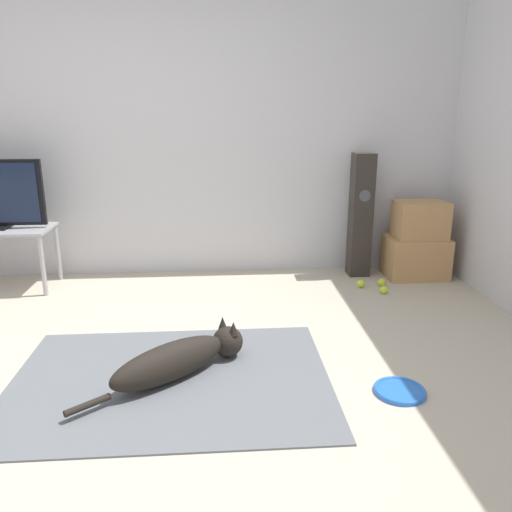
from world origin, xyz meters
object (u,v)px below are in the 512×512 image
object	(u,v)px
dog	(181,358)
tennis_ball_by_boxes	(382,282)
cardboard_box_lower	(416,257)
cardboard_box_upper	(420,220)
floor_speaker	(361,216)
frisbee	(400,391)
tennis_ball_near_speaker	(384,290)
tennis_ball_loose_on_carpet	(361,284)

from	to	relation	value
dog	tennis_ball_by_boxes	xyz separation A→B (m)	(1.59, 1.39, -0.08)
cardboard_box_lower	cardboard_box_upper	xyz separation A→B (m)	(0.01, -0.01, 0.34)
floor_speaker	dog	bearing A→B (deg)	-130.41
frisbee	cardboard_box_lower	bearing A→B (deg)	66.83
frisbee	cardboard_box_upper	size ratio (longest dim) A/B	0.63
tennis_ball_near_speaker	frisbee	bearing A→B (deg)	-104.92
tennis_ball_near_speaker	tennis_ball_loose_on_carpet	size ratio (longest dim) A/B	1.00
tennis_ball_near_speaker	tennis_ball_loose_on_carpet	world-z (taller)	same
cardboard_box_lower	tennis_ball_loose_on_carpet	world-z (taller)	cardboard_box_lower
frisbee	cardboard_box_upper	xyz separation A→B (m)	(0.81, 1.86, 0.51)
cardboard_box_upper	floor_speaker	size ratio (longest dim) A/B	0.39
dog	frisbee	xyz separation A→B (m)	(1.16, -0.25, -0.10)
dog	cardboard_box_upper	xyz separation A→B (m)	(1.96, 1.61, 0.41)
cardboard_box_lower	tennis_ball_loose_on_carpet	distance (m)	0.63
tennis_ball_loose_on_carpet	cardboard_box_lower	bearing A→B (deg)	24.46
frisbee	tennis_ball_near_speaker	distance (m)	1.51
frisbee	tennis_ball_by_boxes	world-z (taller)	tennis_ball_by_boxes
frisbee	tennis_ball_by_boxes	xyz separation A→B (m)	(0.43, 1.64, 0.02)
cardboard_box_lower	floor_speaker	distance (m)	0.62
floor_speaker	tennis_ball_loose_on_carpet	world-z (taller)	floor_speaker
dog	floor_speaker	distance (m)	2.31
dog	floor_speaker	bearing A→B (deg)	49.59
cardboard_box_upper	tennis_ball_loose_on_carpet	size ratio (longest dim) A/B	6.50
dog	cardboard_box_upper	size ratio (longest dim) A/B	2.06
frisbee	cardboard_box_upper	bearing A→B (deg)	66.53
frisbee	tennis_ball_by_boxes	bearing A→B (deg)	75.36
dog	cardboard_box_lower	size ratio (longest dim) A/B	1.69
tennis_ball_near_speaker	floor_speaker	bearing A→B (deg)	98.57
frisbee	floor_speaker	world-z (taller)	floor_speaker
cardboard_box_lower	floor_speaker	bearing A→B (deg)	168.23
cardboard_box_lower	tennis_ball_near_speaker	size ratio (longest dim) A/B	7.92
dog	floor_speaker	xyz separation A→B (m)	(1.47, 1.73, 0.43)
cardboard_box_lower	cardboard_box_upper	distance (m)	0.34
floor_speaker	tennis_ball_by_boxes	xyz separation A→B (m)	(0.12, -0.34, -0.51)
cardboard_box_lower	dog	bearing A→B (deg)	-140.36
tennis_ball_by_boxes	dog	bearing A→B (deg)	-138.78
tennis_ball_by_boxes	tennis_ball_near_speaker	bearing A→B (deg)	-102.30
cardboard_box_upper	tennis_ball_by_boxes	size ratio (longest dim) A/B	6.50
frisbee	floor_speaker	xyz separation A→B (m)	(0.31, 1.98, 0.53)
cardboard_box_upper	tennis_ball_near_speaker	distance (m)	0.76
tennis_ball_loose_on_carpet	cardboard_box_upper	bearing A→B (deg)	23.00
tennis_ball_by_boxes	cardboard_box_upper	bearing A→B (deg)	30.04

